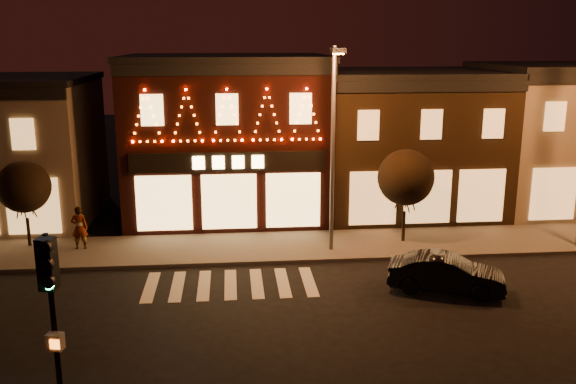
{
  "coord_description": "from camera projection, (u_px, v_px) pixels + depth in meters",
  "views": [
    {
      "loc": [
        0.11,
        -18.2,
        9.09
      ],
      "look_at": [
        2.2,
        4.0,
        3.58
      ],
      "focal_mm": 38.74,
      "sensor_mm": 36.0,
      "label": 1
    }
  ],
  "objects": [
    {
      "name": "dark_sedan",
      "position": [
        446.0,
        274.0,
        22.83
      ],
      "size": [
        4.44,
        2.82,
        1.38
      ],
      "primitive_type": "imported",
      "rotation": [
        0.0,
        0.0,
        1.22
      ],
      "color": "black",
      "rests_on": "ground"
    },
    {
      "name": "building_right_b",
      "position": [
        567.0,
        136.0,
        34.03
      ],
      "size": [
        9.2,
        8.28,
        7.8
      ],
      "color": "#796856",
      "rests_on": "ground"
    },
    {
      "name": "tree_left",
      "position": [
        24.0,
        187.0,
        26.99
      ],
      "size": [
        2.29,
        2.29,
        3.83
      ],
      "rotation": [
        0.0,
        0.0,
        0.21
      ],
      "color": "black",
      "rests_on": "sidewalk_far"
    },
    {
      "name": "tree_right",
      "position": [
        406.0,
        178.0,
        27.58
      ],
      "size": [
        2.51,
        2.51,
        4.2
      ],
      "rotation": [
        0.0,
        0.0,
        0.15
      ],
      "color": "black",
      "rests_on": "sidewalk_far"
    },
    {
      "name": "sidewalk_far",
      "position": [
        275.0,
        247.0,
        27.66
      ],
      "size": [
        44.0,
        4.0,
        0.15
      ],
      "primitive_type": "cube",
      "color": "#47423D",
      "rests_on": "ground"
    },
    {
      "name": "ground",
      "position": [
        231.0,
        332.0,
        19.76
      ],
      "size": [
        120.0,
        120.0,
        0.0
      ],
      "primitive_type": "plane",
      "color": "black",
      "rests_on": "ground"
    },
    {
      "name": "building_right_a",
      "position": [
        406.0,
        141.0,
        33.24
      ],
      "size": [
        9.2,
        8.28,
        7.5
      ],
      "color": "#362312",
      "rests_on": "ground"
    },
    {
      "name": "traffic_signal_near",
      "position": [
        51.0,
        301.0,
        13.22
      ],
      "size": [
        0.41,
        0.52,
        4.97
      ],
      "rotation": [
        0.0,
        0.0,
        -0.22
      ],
      "color": "black",
      "rests_on": "sidewalk_near"
    },
    {
      "name": "pedestrian",
      "position": [
        79.0,
        228.0,
        26.98
      ],
      "size": [
        0.73,
        0.51,
        1.92
      ],
      "primitive_type": "imported",
      "rotation": [
        0.0,
        0.0,
        3.21
      ],
      "color": "gray",
      "rests_on": "sidewalk_far"
    },
    {
      "name": "building_pulp",
      "position": [
        228.0,
        136.0,
        32.27
      ],
      "size": [
        10.2,
        8.34,
        8.3
      ],
      "color": "black",
      "rests_on": "ground"
    },
    {
      "name": "streetlamp_mid",
      "position": [
        333.0,
        134.0,
        25.69
      ],
      "size": [
        0.56,
        1.99,
        8.67
      ],
      "rotation": [
        0.0,
        0.0,
        0.08
      ],
      "color": "#59595E",
      "rests_on": "sidewalk_far"
    }
  ]
}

